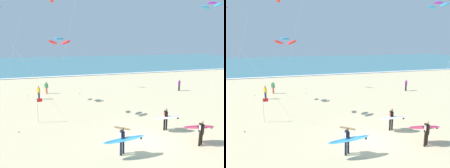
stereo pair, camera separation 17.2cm
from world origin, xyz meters
The scene contains 14 objects.
ground_plane centered at (0.00, 0.00, 0.00)m, with size 160.00×160.00×0.00m, color beige.
ocean_water centered at (0.00, 59.30, 0.04)m, with size 160.00×60.00×0.08m, color teal.
shoreline_foam centered at (0.00, 29.60, 0.09)m, with size 160.00×1.08×0.01m, color white.
surfer_lead centered at (3.22, -1.50, 1.05)m, with size 2.15×1.14×1.71m.
surfer_trailing centered at (2.32, 1.04, 1.04)m, with size 1.99×1.15×1.71m.
surfer_third centered at (-2.02, -1.38, 1.05)m, with size 2.50×0.92×1.71m.
kite_arc_violet_near centered at (8.77, 4.63, 9.87)m, with size 4.93×2.12×10.19m.
kite_arc_cobalt_mid centered at (-4.87, 6.79, 6.64)m, with size 4.45×3.96×6.95m.
kite_delta_scarlet_far centered at (-4.82, 18.57, 12.11)m, with size 3.21×4.51×12.70m.
bystander_purple_top centered at (11.29, 12.34, 0.81)m, with size 0.46×0.30×1.59m.
bystander_yellow_top centered at (-7.04, 13.36, 0.81)m, with size 0.34×0.41×1.59m.
bystander_green_top centered at (-6.16, 15.95, 0.81)m, with size 0.45×0.31×1.59m.
lifeguard_flag centered at (-6.87, 5.68, 1.27)m, with size 0.45×0.05×2.10m.
driftwood_log centered at (-0.74, 2.35, 0.07)m, with size 0.13×0.13×1.20m, color #846B4C.
Camera 1 is at (-6.04, -12.02, 6.55)m, focal length 33.86 mm.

